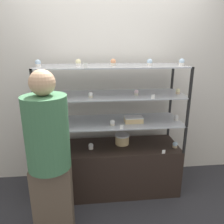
% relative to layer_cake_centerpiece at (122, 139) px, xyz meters
% --- Properties ---
extents(ground_plane, '(20.00, 20.00, 0.00)m').
position_rel_layer_cake_centerpiece_xyz_m(ground_plane, '(-0.13, -0.05, -0.65)').
color(ground_plane, '#2D2D33').
extents(back_wall, '(8.00, 0.05, 2.60)m').
position_rel_layer_cake_centerpiece_xyz_m(back_wall, '(-0.13, 0.36, 0.65)').
color(back_wall, silver).
rests_on(back_wall, ground_plane).
extents(display_base, '(1.58, 0.53, 0.59)m').
position_rel_layer_cake_centerpiece_xyz_m(display_base, '(-0.13, -0.05, -0.36)').
color(display_base, black).
rests_on(display_base, ground_plane).
extents(display_riser_lower, '(1.58, 0.53, 0.32)m').
position_rel_layer_cake_centerpiece_xyz_m(display_riser_lower, '(-0.13, -0.05, 0.24)').
color(display_riser_lower, black).
rests_on(display_riser_lower, display_base).
extents(display_riser_middle, '(1.58, 0.53, 0.32)m').
position_rel_layer_cake_centerpiece_xyz_m(display_riser_middle, '(-0.13, -0.05, 0.55)').
color(display_riser_middle, black).
rests_on(display_riser_middle, display_riser_lower).
extents(display_riser_upper, '(1.58, 0.53, 0.32)m').
position_rel_layer_cake_centerpiece_xyz_m(display_riser_upper, '(-0.13, -0.05, 0.87)').
color(display_riser_upper, black).
rests_on(display_riser_upper, display_riser_middle).
extents(layer_cake_centerpiece, '(0.17, 0.17, 0.12)m').
position_rel_layer_cake_centerpiece_xyz_m(layer_cake_centerpiece, '(0.00, 0.00, 0.00)').
color(layer_cake_centerpiece, '#DBBC84').
rests_on(layer_cake_centerpiece, display_base).
extents(sheet_cake_frosted, '(0.21, 0.13, 0.07)m').
position_rel_layer_cake_centerpiece_xyz_m(sheet_cake_frosted, '(0.11, -0.11, 0.29)').
color(sheet_cake_frosted, '#DBBC84').
rests_on(sheet_cake_frosted, display_riser_lower).
extents(cupcake_0, '(0.06, 0.06, 0.07)m').
position_rel_layer_cake_centerpiece_xyz_m(cupcake_0, '(-0.86, -0.14, -0.03)').
color(cupcake_0, beige).
rests_on(cupcake_0, display_base).
extents(cupcake_1, '(0.06, 0.06, 0.07)m').
position_rel_layer_cake_centerpiece_xyz_m(cupcake_1, '(-0.38, -0.10, -0.03)').
color(cupcake_1, white).
rests_on(cupcake_1, display_base).
extents(cupcake_2, '(0.06, 0.06, 0.07)m').
position_rel_layer_cake_centerpiece_xyz_m(cupcake_2, '(0.60, -0.16, -0.03)').
color(cupcake_2, '#CCB28C').
rests_on(cupcake_2, display_base).
extents(price_tag_0, '(0.04, 0.00, 0.04)m').
position_rel_layer_cake_centerpiece_xyz_m(price_tag_0, '(0.42, -0.29, -0.04)').
color(price_tag_0, white).
rests_on(price_tag_0, display_base).
extents(cupcake_3, '(0.06, 0.06, 0.07)m').
position_rel_layer_cake_centerpiece_xyz_m(cupcake_3, '(-0.88, -0.18, 0.28)').
color(cupcake_3, '#CCB28C').
rests_on(cupcake_3, display_riser_lower).
extents(cupcake_4, '(0.06, 0.06, 0.07)m').
position_rel_layer_cake_centerpiece_xyz_m(cupcake_4, '(-0.14, -0.18, 0.28)').
color(cupcake_4, beige).
rests_on(cupcake_4, display_riser_lower).
extents(cupcake_5, '(0.06, 0.06, 0.07)m').
position_rel_layer_cake_centerpiece_xyz_m(cupcake_5, '(0.62, -0.09, 0.28)').
color(cupcake_5, white).
rests_on(cupcake_5, display_riser_lower).
extents(price_tag_1, '(0.04, 0.00, 0.04)m').
position_rel_layer_cake_centerpiece_xyz_m(price_tag_1, '(-0.05, -0.29, 0.27)').
color(price_tag_1, white).
rests_on(price_tag_1, display_riser_lower).
extents(cupcake_6, '(0.05, 0.05, 0.06)m').
position_rel_layer_cake_centerpiece_xyz_m(cupcake_6, '(-0.87, -0.09, 0.60)').
color(cupcake_6, '#CCB28C').
rests_on(cupcake_6, display_riser_middle).
extents(cupcake_7, '(0.05, 0.05, 0.06)m').
position_rel_layer_cake_centerpiece_xyz_m(cupcake_7, '(-0.36, -0.19, 0.60)').
color(cupcake_7, beige).
rests_on(cupcake_7, display_riser_middle).
extents(cupcake_8, '(0.05, 0.05, 0.06)m').
position_rel_layer_cake_centerpiece_xyz_m(cupcake_8, '(0.13, -0.12, 0.60)').
color(cupcake_8, beige).
rests_on(cupcake_8, display_riser_middle).
extents(cupcake_9, '(0.05, 0.05, 0.06)m').
position_rel_layer_cake_centerpiece_xyz_m(cupcake_9, '(0.61, -0.10, 0.60)').
color(cupcake_9, '#CCB28C').
rests_on(cupcake_9, display_riser_middle).
extents(price_tag_2, '(0.04, 0.00, 0.04)m').
position_rel_layer_cake_centerpiece_xyz_m(price_tag_2, '(0.27, -0.29, 0.59)').
color(price_tag_2, white).
rests_on(price_tag_2, display_riser_middle).
extents(cupcake_10, '(0.06, 0.06, 0.07)m').
position_rel_layer_cake_centerpiece_xyz_m(cupcake_10, '(-0.87, -0.15, 0.92)').
color(cupcake_10, white).
rests_on(cupcake_10, display_riser_upper).
extents(cupcake_11, '(0.06, 0.06, 0.07)m').
position_rel_layer_cake_centerpiece_xyz_m(cupcake_11, '(-0.48, -0.10, 0.92)').
color(cupcake_11, white).
rests_on(cupcake_11, display_riser_upper).
extents(cupcake_12, '(0.06, 0.06, 0.07)m').
position_rel_layer_cake_centerpiece_xyz_m(cupcake_12, '(-0.12, -0.10, 0.92)').
color(cupcake_12, beige).
rests_on(cupcake_12, display_riser_upper).
extents(cupcake_13, '(0.06, 0.06, 0.07)m').
position_rel_layer_cake_centerpiece_xyz_m(cupcake_13, '(0.25, -0.15, 0.92)').
color(cupcake_13, white).
rests_on(cupcake_13, display_riser_upper).
extents(cupcake_14, '(0.06, 0.06, 0.07)m').
position_rel_layer_cake_centerpiece_xyz_m(cupcake_14, '(0.60, -0.15, 0.92)').
color(cupcake_14, white).
rests_on(cupcake_14, display_riser_upper).
extents(price_tag_3, '(0.04, 0.00, 0.04)m').
position_rel_layer_cake_centerpiece_xyz_m(price_tag_3, '(-0.41, -0.29, 0.91)').
color(price_tag_3, white).
rests_on(price_tag_3, display_riser_upper).
extents(customer_figure, '(0.37, 0.37, 1.57)m').
position_rel_layer_cake_centerpiece_xyz_m(customer_figure, '(-0.74, -0.68, 0.19)').
color(customer_figure, brown).
rests_on(customer_figure, ground_plane).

